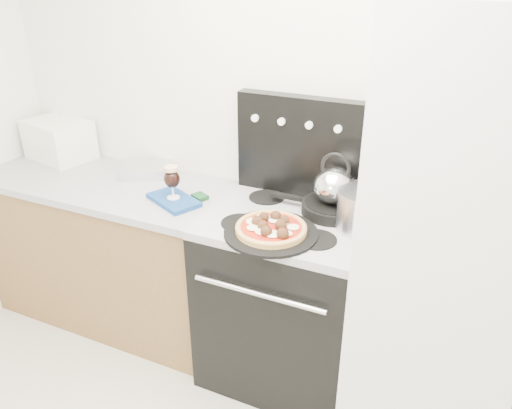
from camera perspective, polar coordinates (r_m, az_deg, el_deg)
The scene contains 16 objects.
room_shell at distance 1.52m, azimuth -10.72°, elevation -3.86°, with size 3.52×3.01×2.52m.
base_cabinet at distance 3.10m, azimuth -15.78°, elevation -5.30°, with size 1.45×0.60×0.86m, color brown.
countertop at distance 2.90m, azimuth -16.85°, elevation 2.31°, with size 1.48×0.63×0.04m, color #A3A3AA.
stove_body at distance 2.59m, azimuth 3.51°, elevation -10.91°, with size 0.76×0.65×0.88m, color black.
cooktop at distance 2.34m, azimuth 3.81°, elevation -1.89°, with size 0.76×0.65×0.04m, color #ADADB2.
backguard at distance 2.47m, azimuth 6.31°, elevation 6.41°, with size 0.76×0.08×0.50m, color black.
fridge at distance 2.18m, azimuth 21.07°, elevation -4.47°, with size 0.64×0.68×1.90m, color silver.
toaster_oven at distance 3.28m, azimuth -21.55°, elevation 6.92°, with size 0.37×0.28×0.24m, color white.
foil_sheet at distance 2.90m, azimuth -12.23°, elevation 3.93°, with size 0.29×0.21×0.06m, color white.
oven_mitt at distance 2.54m, azimuth -9.39°, elevation 0.50°, with size 0.28×0.16×0.02m, color navy.
beer_glass at distance 2.50m, azimuth -9.55°, elevation 2.53°, with size 0.08×0.08×0.17m, color black, non-canonical shape.
pizza_pan at distance 2.18m, azimuth 1.73°, elevation -3.24°, with size 0.42×0.42×0.01m, color black.
pizza at distance 2.17m, azimuth 1.74°, elevation -2.57°, with size 0.31×0.31×0.04m, color gold, non-canonical shape.
skillet at distance 2.38m, azimuth 8.73°, elevation -0.40°, with size 0.29×0.29×0.05m, color black.
tea_kettle at distance 2.32m, azimuth 8.95°, elevation 2.49°, with size 0.19×0.19×0.21m, color white, non-canonical shape.
stock_pot at distance 2.24m, azimuth 12.35°, elevation -0.77°, with size 0.24×0.24×0.18m, color silver.
Camera 1 is at (0.79, -0.76, 2.00)m, focal length 35.00 mm.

